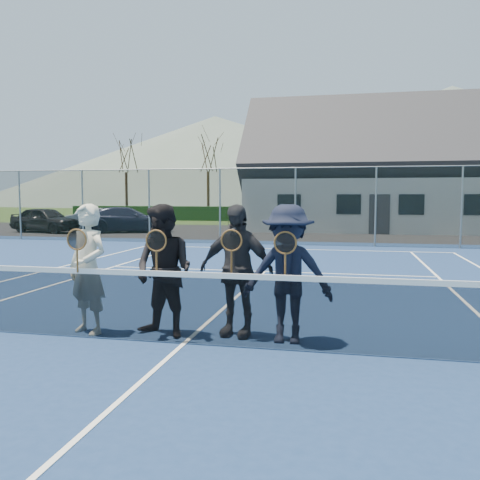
{
  "coord_description": "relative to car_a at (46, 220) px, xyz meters",
  "views": [
    {
      "loc": [
        2.06,
        -6.1,
        1.93
      ],
      "look_at": [
        0.42,
        1.5,
        1.25
      ],
      "focal_mm": 38.0,
      "sensor_mm": 36.0,
      "label": 1
    }
  ],
  "objects": [
    {
      "name": "player_d",
      "position": [
        14.82,
        -17.35,
        0.25
      ],
      "size": [
        1.16,
        0.67,
        1.8
      ],
      "color": "black",
      "rests_on": "court_surface"
    },
    {
      "name": "car_c",
      "position": [
        4.13,
        0.97,
        -0.0
      ],
      "size": [
        4.98,
        3.41,
        1.34
      ],
      "primitive_type": "imported",
      "rotation": [
        0.0,
        0.0,
        1.94
      ],
      "color": "#1B1F36",
      "rests_on": "ground"
    },
    {
      "name": "hedge_row",
      "position": [
        13.53,
        14.27,
        -0.12
      ],
      "size": [
        40.0,
        1.2,
        1.1
      ],
      "primitive_type": "cube",
      "color": "black",
      "rests_on": "ground"
    },
    {
      "name": "court_surface",
      "position": [
        13.53,
        -17.73,
        -0.66
      ],
      "size": [
        30.0,
        30.0,
        0.02
      ],
      "primitive_type": "cube",
      "color": "navy",
      "rests_on": "ground"
    },
    {
      "name": "clubhouse",
      "position": [
        17.53,
        6.27,
        3.32
      ],
      "size": [
        15.6,
        8.2,
        7.7
      ],
      "color": "silver",
      "rests_on": "ground"
    },
    {
      "name": "tree_c",
      "position": [
        15.53,
        15.27,
        5.12
      ],
      "size": [
        3.2,
        3.2,
        7.77
      ],
      "color": "#382014",
      "rests_on": "ground"
    },
    {
      "name": "hill_centre",
      "position": [
        33.53,
        77.27,
        10.33
      ],
      "size": [
        120.0,
        120.0,
        22.0
      ],
      "primitive_type": "cone",
      "color": "#53645B",
      "rests_on": "ground"
    },
    {
      "name": "tree_a",
      "position": [
        -2.47,
        15.27,
        5.12
      ],
      "size": [
        3.2,
        3.2,
        7.77
      ],
      "color": "#321C12",
      "rests_on": "ground"
    },
    {
      "name": "player_b",
      "position": [
        13.15,
        -17.41,
        0.25
      ],
      "size": [
        1.04,
        0.91,
        1.8
      ],
      "color": "black",
      "rests_on": "court_surface"
    },
    {
      "name": "hill_west",
      "position": [
        -11.47,
        77.27,
        8.33
      ],
      "size": [
        110.0,
        110.0,
        18.0
      ],
      "primitive_type": "cone",
      "color": "#526358",
      "rests_on": "ground"
    },
    {
      "name": "court_markings",
      "position": [
        13.53,
        -17.73,
        -0.65
      ],
      "size": [
        11.03,
        23.83,
        0.01
      ],
      "color": "white",
      "rests_on": "court_surface"
    },
    {
      "name": "ground",
      "position": [
        13.53,
        2.27,
        -0.67
      ],
      "size": [
        220.0,
        220.0,
        0.0
      ],
      "primitive_type": "plane",
      "color": "#284017",
      "rests_on": "ground"
    },
    {
      "name": "tarmac_carpark",
      "position": [
        9.53,
        2.27,
        -0.67
      ],
      "size": [
        40.0,
        12.0,
        0.01
      ],
      "primitive_type": "cube",
      "color": "black",
      "rests_on": "ground"
    },
    {
      "name": "tree_b",
      "position": [
        4.53,
        15.27,
        5.12
      ],
      "size": [
        3.2,
        3.2,
        7.77
      ],
      "color": "#3B2515",
      "rests_on": "ground"
    },
    {
      "name": "car_b",
      "position": [
        2.89,
        0.93,
        -0.04
      ],
      "size": [
        4.05,
        2.33,
        1.26
      ],
      "primitive_type": "imported",
      "rotation": [
        0.0,
        0.0,
        1.85
      ],
      "color": "#989CA0",
      "rests_on": "ground"
    },
    {
      "name": "perimeter_fence",
      "position": [
        13.53,
        -4.23,
        0.85
      ],
      "size": [
        30.07,
        0.07,
        3.02
      ],
      "color": "slate",
      "rests_on": "ground"
    },
    {
      "name": "car_a",
      "position": [
        0.0,
        0.0,
        0.0
      ],
      "size": [
        4.19,
        2.39,
        1.34
      ],
      "primitive_type": "imported",
      "rotation": [
        0.0,
        0.0,
        1.35
      ],
      "color": "black",
      "rests_on": "ground"
    },
    {
      "name": "player_c",
      "position": [
        14.1,
        -17.17,
        0.25
      ],
      "size": [
        1.11,
        0.59,
        1.8
      ],
      "color": "#27282D",
      "rests_on": "court_surface"
    },
    {
      "name": "tennis_net",
      "position": [
        13.53,
        -17.73,
        -0.13
      ],
      "size": [
        11.68,
        0.08,
        1.1
      ],
      "color": "slate",
      "rests_on": "ground"
    },
    {
      "name": "player_a",
      "position": [
        12.06,
        -17.48,
        0.25
      ],
      "size": [
        0.77,
        0.64,
        1.8
      ],
      "color": "beige",
      "rests_on": "court_surface"
    }
  ]
}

